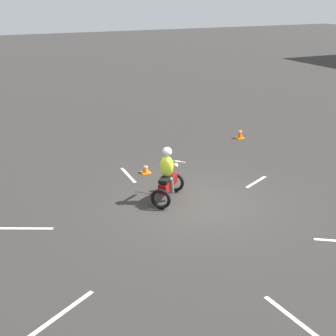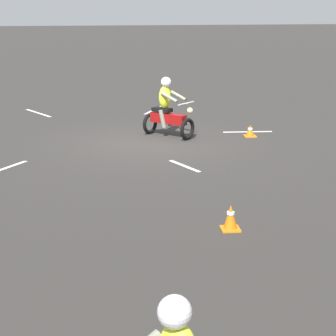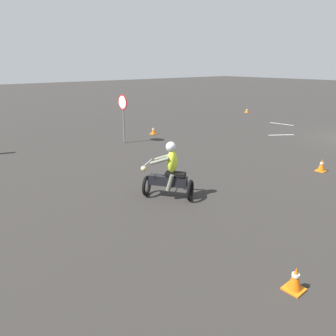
{
  "view_description": "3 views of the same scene",
  "coord_description": "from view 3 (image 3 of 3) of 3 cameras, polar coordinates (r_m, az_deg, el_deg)",
  "views": [
    {
      "loc": [
        10.85,
        -6.05,
        5.79
      ],
      "look_at": [
        -0.57,
        -0.68,
        1.0
      ],
      "focal_mm": 50.0,
      "sensor_mm": 36.0,
      "label": 1
    },
    {
      "loc": [
        1.45,
        17.03,
        3.96
      ],
      "look_at": [
        0.18,
        5.89,
        0.9
      ],
      "focal_mm": 70.0,
      "sensor_mm": 36.0,
      "label": 2
    },
    {
      "loc": [
        -5.69,
        18.15,
        3.71
      ],
      "look_at": [
        0.94,
        12.46,
        0.9
      ],
      "focal_mm": 35.0,
      "sensor_mm": 36.0,
      "label": 3
    }
  ],
  "objects": [
    {
      "name": "motorcycle_rider_background",
      "position": [
        9.22,
        0.21,
        -1.05
      ],
      "size": [
        1.5,
        1.27,
        1.66
      ],
      "rotation": [
        0.0,
        0.0,
        5.3
      ],
      "color": "black",
      "rests_on": "ground"
    },
    {
      "name": "traffic_cone_mid_left",
      "position": [
        12.92,
        25.18,
        0.4
      ],
      "size": [
        0.32,
        0.32,
        0.44
      ],
      "color": "orange",
      "rests_on": "ground"
    },
    {
      "name": "traffic_cone_near_right",
      "position": [
        6.25,
        21.26,
        -17.61
      ],
      "size": [
        0.32,
        0.32,
        0.44
      ],
      "color": "orange",
      "rests_on": "ground"
    },
    {
      "name": "lane_stripe_e",
      "position": [
        22.24,
        19.17,
        7.26
      ],
      "size": [
        1.57,
        0.25,
        0.01
      ],
      "primitive_type": "cube",
      "rotation": [
        0.0,
        0.0,
        1.67
      ],
      "color": "silver",
      "rests_on": "ground"
    },
    {
      "name": "stop_sign",
      "position": [
        15.85,
        -7.85,
        10.16
      ],
      "size": [
        0.7,
        0.08,
        2.3
      ],
      "color": "slate",
      "rests_on": "ground"
    },
    {
      "name": "traffic_cone_mid_center",
      "position": [
        26.77,
        13.57,
        9.71
      ],
      "size": [
        0.32,
        0.32,
        0.31
      ],
      "color": "orange",
      "rests_on": "ground"
    },
    {
      "name": "lane_stripe_ne",
      "position": [
        18.78,
        19.11,
        5.48
      ],
      "size": [
        0.87,
        1.23,
        0.01
      ],
      "primitive_type": "cube",
      "rotation": [
        0.0,
        0.0,
        2.55
      ],
      "color": "silver",
      "rests_on": "ground"
    },
    {
      "name": "traffic_cone_far_right",
      "position": [
        17.98,
        -2.55,
        6.54
      ],
      "size": [
        0.32,
        0.32,
        0.4
      ],
      "color": "orange",
      "rests_on": "ground"
    }
  ]
}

